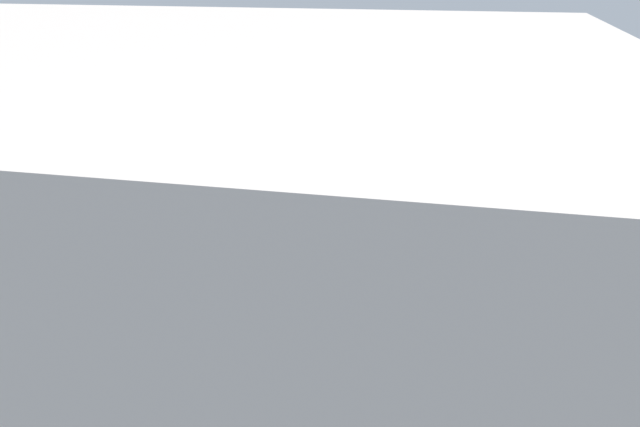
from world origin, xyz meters
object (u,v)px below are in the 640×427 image
object	(u,v)px
box_truck_1	(359,264)
parked_car_1	(500,268)
passenger_coach	(607,195)
street_tree_2	(416,219)
street_tree_0	(339,212)
platform_canopy_near	(369,196)
street_tree_3	(583,228)
locomotive	(477,195)
parked_car_3	(398,260)
construction_building	(232,237)
parked_car_2	(452,263)
box_truck_0	(333,261)
parked_car_0	(556,272)
tower_crane	(407,173)
street_tree_1	(364,219)
traffic_light	(455,223)
box_truck_2	(206,253)

from	to	relation	value
box_truck_1	parked_car_1	bearing A→B (deg)	-168.45
passenger_coach	street_tree_2	distance (m)	41.24
street_tree_0	passenger_coach	bearing A→B (deg)	-156.52
platform_canopy_near	street_tree_3	xyz separation A→B (m)	(-34.76, 11.01, 0.47)
locomotive	parked_car_3	bearing A→B (deg)	64.59
street_tree_0	construction_building	bearing A→B (deg)	67.13
parked_car_2	box_truck_0	size ratio (longest dim) A/B	0.45
parked_car_0	box_truck_1	xyz separation A→B (m)	(29.28, 4.01, 0.98)
street_tree_3	tower_crane	bearing A→B (deg)	45.27
street_tree_1	traffic_light	distance (m)	14.79
parked_car_0	street_tree_0	world-z (taller)	street_tree_0
construction_building	street_tree_1	bearing A→B (deg)	-120.56
platform_canopy_near	street_tree_2	distance (m)	13.76
parked_car_3	construction_building	distance (m)	28.94
parked_car_0	parked_car_1	xyz separation A→B (m)	(8.18, -0.30, -0.06)
platform_canopy_near	street_tree_3	world-z (taller)	street_tree_3
traffic_light	parked_car_3	bearing A→B (deg)	40.90
tower_crane	box_truck_0	xyz separation A→B (m)	(10.69, -16.29, -19.68)
tower_crane	traffic_light	world-z (taller)	tower_crane
street_tree_0	traffic_light	xyz separation A→B (m)	(-19.21, 0.88, -0.43)
parked_car_1	box_truck_1	size ratio (longest dim) A/B	0.45
box_truck_0	street_tree_2	bearing A→B (deg)	-135.69
locomotive	construction_building	size ratio (longest dim) A/B	0.38
parked_car_0	parked_car_2	world-z (taller)	parked_car_0
passenger_coach	box_truck_1	xyz separation A→B (m)	(43.37, 33.95, -1.35)
construction_building	street_tree_1	distance (m)	29.45
parked_car_3	tower_crane	size ratio (longest dim) A/B	0.12
street_tree_1	street_tree_2	world-z (taller)	street_tree_1
street_tree_2	traffic_light	xyz separation A→B (m)	(-6.33, 0.47, -0.06)
box_truck_1	street_tree_3	size ratio (longest dim) A/B	1.34
street_tree_0	street_tree_3	xyz separation A→B (m)	(-38.98, 0.74, -0.24)
passenger_coach	traffic_light	bearing A→B (deg)	36.99
passenger_coach	parked_car_2	world-z (taller)	passenger_coach
street_tree_1	street_tree_3	size ratio (longest dim) A/B	0.92
box_truck_1	street_tree_2	bearing A→B (deg)	-122.69
parked_car_3	street_tree_1	xyz separation A→B (m)	(6.03, -7.40, 3.63)
street_tree_1	street_tree_2	bearing A→B (deg)	-175.55
platform_canopy_near	parked_car_1	size ratio (longest dim) A/B	13.03
parked_car_0	street_tree_1	distance (m)	30.90
parked_car_1	traffic_light	xyz separation A→B (m)	(6.67, -7.84, 3.80)
street_tree_1	street_tree_2	distance (m)	8.49
street_tree_3	platform_canopy_near	bearing A→B (deg)	-17.57
street_tree_2	tower_crane	bearing A→B (deg)	87.12
box_truck_2	street_tree_1	xyz separation A→B (m)	(-23.47, -11.79, 2.61)
box_truck_2	parked_car_0	bearing A→B (deg)	-175.86
locomotive	street_tree_1	xyz separation A→B (m)	(19.99, 21.99, 2.56)
box_truck_1	street_tree_2	world-z (taller)	street_tree_2
platform_canopy_near	construction_building	xyz separation A→B (m)	(14.99, 35.81, 6.32)
parked_car_2	tower_crane	xyz separation A→B (m)	(7.26, 20.05, 20.59)
box_truck_2	street_tree_3	bearing A→B (deg)	-168.20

